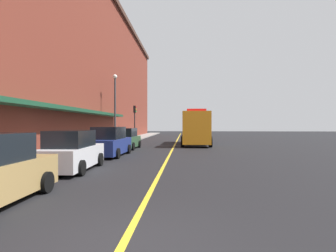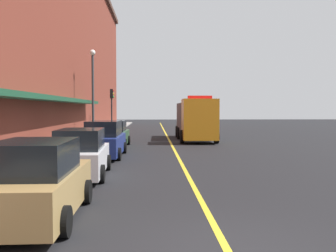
{
  "view_description": "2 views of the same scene",
  "coord_description": "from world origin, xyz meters",
  "px_view_note": "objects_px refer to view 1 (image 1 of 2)",
  "views": [
    {
      "loc": [
        1.07,
        -4.58,
        2.06
      ],
      "look_at": [
        -0.41,
        18.81,
        1.94
      ],
      "focal_mm": 29.19,
      "sensor_mm": 36.0,
      "label": 1
    },
    {
      "loc": [
        -1.34,
        -6.56,
        2.55
      ],
      "look_at": [
        0.0,
        25.74,
        1.04
      ],
      "focal_mm": 39.58,
      "sensor_mm": 36.0,
      "label": 2
    }
  ],
  "objects_px": {
    "parked_car_1": "(72,152)",
    "traffic_light_near": "(135,116)",
    "parking_meter_1": "(33,148)",
    "street_lamp_left": "(115,101)",
    "parked_car_2": "(110,142)",
    "utility_truck": "(196,128)",
    "parked_car_3": "(125,139)",
    "parking_meter_0": "(93,139)"
  },
  "relations": [
    {
      "from": "parked_car_2",
      "to": "traffic_light_near",
      "type": "xyz_separation_m",
      "value": [
        -1.41,
        16.34,
        2.27
      ]
    },
    {
      "from": "parked_car_2",
      "to": "parked_car_3",
      "type": "xyz_separation_m",
      "value": [
        -0.14,
        5.23,
        -0.06
      ]
    },
    {
      "from": "parking_meter_0",
      "to": "parking_meter_1",
      "type": "xyz_separation_m",
      "value": [
        0.0,
        -7.52,
        0.0
      ]
    },
    {
      "from": "parking_meter_0",
      "to": "traffic_light_near",
      "type": "relative_size",
      "value": 0.31
    },
    {
      "from": "parked_car_2",
      "to": "street_lamp_left",
      "type": "xyz_separation_m",
      "value": [
        -2.07,
        9.22,
        3.51
      ]
    },
    {
      "from": "parked_car_2",
      "to": "street_lamp_left",
      "type": "distance_m",
      "value": 10.08
    },
    {
      "from": "parked_car_1",
      "to": "parking_meter_1",
      "type": "height_order",
      "value": "parked_car_1"
    },
    {
      "from": "parked_car_1",
      "to": "traffic_light_near",
      "type": "relative_size",
      "value": 1.03
    },
    {
      "from": "parked_car_1",
      "to": "traffic_light_near",
      "type": "height_order",
      "value": "traffic_light_near"
    },
    {
      "from": "parking_meter_0",
      "to": "street_lamp_left",
      "type": "relative_size",
      "value": 0.19
    },
    {
      "from": "parked_car_1",
      "to": "parked_car_3",
      "type": "xyz_separation_m",
      "value": [
        -0.01,
        10.95,
        -0.01
      ]
    },
    {
      "from": "parked_car_1",
      "to": "parked_car_2",
      "type": "distance_m",
      "value": 5.72
    },
    {
      "from": "parked_car_1",
      "to": "parking_meter_1",
      "type": "distance_m",
      "value": 1.6
    },
    {
      "from": "street_lamp_left",
      "to": "utility_truck",
      "type": "bearing_deg",
      "value": 9.26
    },
    {
      "from": "parked_car_2",
      "to": "traffic_light_near",
      "type": "distance_m",
      "value": 16.56
    },
    {
      "from": "parking_meter_1",
      "to": "traffic_light_near",
      "type": "xyz_separation_m",
      "value": [
        0.06,
        22.91,
        2.1
      ]
    },
    {
      "from": "utility_truck",
      "to": "parking_meter_1",
      "type": "height_order",
      "value": "utility_truck"
    },
    {
      "from": "utility_truck",
      "to": "traffic_light_near",
      "type": "xyz_separation_m",
      "value": [
        -7.42,
        5.81,
        1.48
      ]
    },
    {
      "from": "parked_car_1",
      "to": "parked_car_2",
      "type": "relative_size",
      "value": 0.91
    },
    {
      "from": "traffic_light_near",
      "to": "parked_car_1",
      "type": "bearing_deg",
      "value": -86.7
    },
    {
      "from": "parked_car_3",
      "to": "traffic_light_near",
      "type": "distance_m",
      "value": 11.42
    },
    {
      "from": "utility_truck",
      "to": "parked_car_3",
      "type": "bearing_deg",
      "value": -48.64
    },
    {
      "from": "parking_meter_1",
      "to": "traffic_light_near",
      "type": "relative_size",
      "value": 0.31
    },
    {
      "from": "street_lamp_left",
      "to": "traffic_light_near",
      "type": "distance_m",
      "value": 7.26
    },
    {
      "from": "parking_meter_0",
      "to": "utility_truck",
      "type": "bearing_deg",
      "value": 52.01
    },
    {
      "from": "parking_meter_1",
      "to": "street_lamp_left",
      "type": "height_order",
      "value": "street_lamp_left"
    },
    {
      "from": "parked_car_2",
      "to": "utility_truck",
      "type": "distance_m",
      "value": 12.15
    },
    {
      "from": "parking_meter_1",
      "to": "parking_meter_0",
      "type": "bearing_deg",
      "value": 90.0
    },
    {
      "from": "parked_car_1",
      "to": "utility_truck",
      "type": "height_order",
      "value": "utility_truck"
    },
    {
      "from": "parked_car_3",
      "to": "utility_truck",
      "type": "relative_size",
      "value": 0.47
    },
    {
      "from": "parking_meter_1",
      "to": "street_lamp_left",
      "type": "xyz_separation_m",
      "value": [
        -0.6,
        15.78,
        3.34
      ]
    },
    {
      "from": "utility_truck",
      "to": "parking_meter_0",
      "type": "bearing_deg",
      "value": -37.36
    },
    {
      "from": "parked_car_1",
      "to": "street_lamp_left",
      "type": "distance_m",
      "value": 15.47
    },
    {
      "from": "parking_meter_0",
      "to": "traffic_light_near",
      "type": "xyz_separation_m",
      "value": [
        0.06,
        15.38,
        2.1
      ]
    },
    {
      "from": "parked_car_1",
      "to": "traffic_light_near",
      "type": "xyz_separation_m",
      "value": [
        -1.27,
        22.06,
        2.32
      ]
    },
    {
      "from": "parked_car_3",
      "to": "street_lamp_left",
      "type": "xyz_separation_m",
      "value": [
        -1.92,
        3.98,
        3.58
      ]
    },
    {
      "from": "parked_car_3",
      "to": "parking_meter_1",
      "type": "distance_m",
      "value": 11.88
    },
    {
      "from": "utility_truck",
      "to": "traffic_light_near",
      "type": "distance_m",
      "value": 9.54
    },
    {
      "from": "street_lamp_left",
      "to": "parking_meter_1",
      "type": "bearing_deg",
      "value": -87.82
    },
    {
      "from": "utility_truck",
      "to": "traffic_light_near",
      "type": "bearing_deg",
      "value": -127.45
    },
    {
      "from": "parked_car_2",
      "to": "utility_truck",
      "type": "height_order",
      "value": "utility_truck"
    },
    {
      "from": "utility_truck",
      "to": "parking_meter_1",
      "type": "relative_size",
      "value": 6.83
    }
  ]
}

